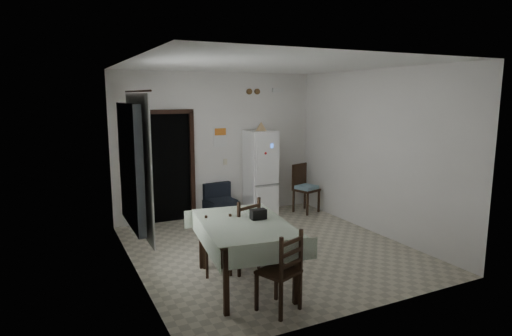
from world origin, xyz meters
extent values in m
plane|color=#AEA68E|center=(0.00, 0.00, 0.00)|extent=(4.50, 4.50, 0.00)
cube|color=black|center=(-1.05, 2.46, 1.05)|extent=(0.90, 0.45, 2.10)
cube|color=black|center=(-1.54, 2.22, 1.05)|extent=(0.08, 0.10, 2.18)
cube|color=black|center=(-0.56, 2.22, 1.05)|extent=(0.08, 0.10, 2.18)
cube|color=black|center=(-1.05, 2.22, 2.14)|extent=(1.06, 0.10, 0.08)
cube|color=silver|center=(-2.15, -0.20, 1.55)|extent=(0.10, 1.20, 1.60)
cube|color=silver|center=(-2.04, -0.20, 1.55)|extent=(0.02, 1.45, 1.85)
cylinder|color=black|center=(-2.03, -0.20, 2.50)|extent=(0.02, 1.60, 0.02)
cube|color=white|center=(0.05, 2.24, 1.62)|extent=(0.28, 0.02, 0.40)
cube|color=orange|center=(0.05, 2.23, 1.72)|extent=(0.24, 0.01, 0.14)
cube|color=beige|center=(0.15, 2.24, 1.10)|extent=(0.08, 0.02, 0.12)
cylinder|color=brown|center=(0.70, 2.23, 2.52)|extent=(0.12, 0.03, 0.12)
cylinder|color=brown|center=(0.88, 2.23, 2.52)|extent=(0.12, 0.03, 0.12)
cube|color=white|center=(1.35, 2.21, 2.55)|extent=(0.25, 0.07, 0.09)
cone|color=tan|center=(0.80, 1.89, 1.83)|extent=(0.24, 0.24, 0.18)
cube|color=black|center=(-0.68, -0.96, 0.91)|extent=(0.21, 0.13, 0.13)
camera|label=1|loc=(-3.10, -5.80, 2.46)|focal=30.00mm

